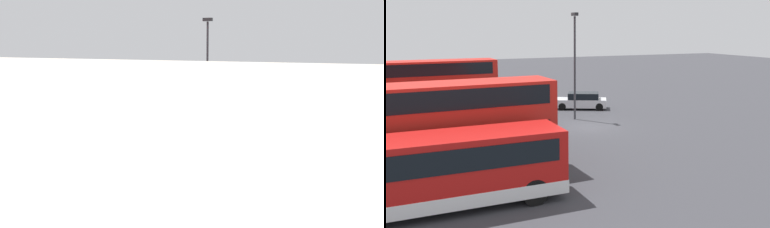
# 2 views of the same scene
# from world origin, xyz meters

# --- Properties ---
(ground_plane) EXTENTS (140.00, 140.00, 0.00)m
(ground_plane) POSITION_xyz_m (0.00, 0.00, 0.00)
(ground_plane) COLOR #38383D
(bus_single_deck_near_end) EXTENTS (2.64, 10.78, 2.95)m
(bus_single_deck_near_end) POSITION_xyz_m (-10.67, 11.86, 1.62)
(bus_single_deck_near_end) COLOR #B71411
(bus_single_deck_near_end) RESTS_ON ground
(bus_double_decker_second) EXTENTS (2.97, 12.10, 4.55)m
(bus_double_decker_second) POSITION_xyz_m (-7.31, 11.61, 2.45)
(bus_double_decker_second) COLOR red
(bus_double_decker_second) RESTS_ON ground
(bus_single_deck_third) EXTENTS (2.80, 10.87, 2.95)m
(bus_single_deck_third) POSITION_xyz_m (-3.74, 10.82, 1.62)
(bus_single_deck_third) COLOR #B71411
(bus_single_deck_third) RESTS_ON ground
(bus_single_deck_fourth) EXTENTS (2.69, 10.33, 2.95)m
(bus_single_deck_fourth) POSITION_xyz_m (-0.07, 11.35, 1.62)
(bus_single_deck_fourth) COLOR #A51919
(bus_single_deck_fourth) RESTS_ON ground
(bus_single_deck_fifth) EXTENTS (2.95, 10.26, 2.95)m
(bus_single_deck_fifth) POSITION_xyz_m (3.55, 11.84, 1.62)
(bus_single_deck_fifth) COLOR #B71411
(bus_single_deck_fifth) RESTS_ON ground
(bus_double_decker_sixth) EXTENTS (2.77, 11.64, 4.55)m
(bus_double_decker_sixth) POSITION_xyz_m (7.30, 10.77, 2.45)
(bus_double_decker_sixth) COLOR red
(bus_double_decker_sixth) RESTS_ON ground
(bus_single_deck_seventh) EXTENTS (2.89, 10.98, 2.95)m
(bus_single_deck_seventh) POSITION_xyz_m (11.05, 11.79, 1.62)
(bus_single_deck_seventh) COLOR red
(bus_single_deck_seventh) RESTS_ON ground
(car_hatchback_silver) EXTENTS (3.57, 4.75, 1.43)m
(car_hatchback_silver) POSITION_xyz_m (6.70, -2.50, 0.70)
(car_hatchback_silver) COLOR silver
(car_hatchback_silver) RESTS_ON ground
(lamp_post_tall) EXTENTS (0.70, 0.30, 8.11)m
(lamp_post_tall) POSITION_xyz_m (2.83, -0.16, 4.74)
(lamp_post_tall) COLOR #38383D
(lamp_post_tall) RESTS_ON ground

